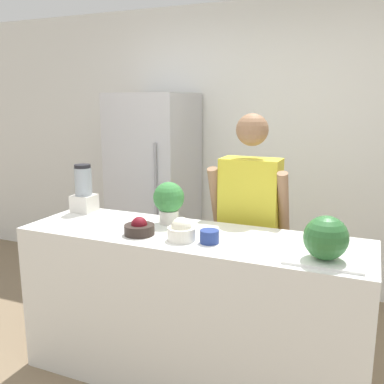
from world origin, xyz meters
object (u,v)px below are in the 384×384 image
bowl_cherries (139,228)px  potted_plant (169,200)px  blender (84,191)px  refrigerator (155,191)px  watermelon (326,238)px  bowl_cream (181,231)px  person (249,231)px  bowl_small_blue (209,237)px

bowl_cherries → potted_plant: size_ratio=0.66×
blender → potted_plant: bearing=-3.5°
refrigerator → watermelon: bearing=-39.7°
blender → refrigerator: bearing=89.2°
refrigerator → bowl_cherries: bearing=-65.6°
watermelon → blender: 1.73m
bowl_cherries → potted_plant: (0.06, 0.28, 0.11)m
blender → bowl_cream: bearing=-19.4°
person → watermelon: bearing=-50.2°
bowl_small_blue → blender: size_ratio=0.32×
person → bowl_small_blue: (-0.06, -0.63, 0.14)m
blender → person: bearing=16.4°
potted_plant → person: bearing=40.8°
watermelon → bowl_cherries: size_ratio=1.21×
watermelon → bowl_cream: size_ratio=1.36×
bowl_cherries → bowl_small_blue: bowl_cherries is taller
refrigerator → person: size_ratio=1.09×
watermelon → blender: (-1.69, 0.35, 0.03)m
bowl_small_blue → blender: blender is taller
person → blender: size_ratio=4.87×
person → refrigerator: bearing=147.3°
bowl_cherries → potted_plant: bearing=78.0°
refrigerator → potted_plant: (0.68, -1.09, 0.21)m
bowl_cream → potted_plant: (-0.21, 0.28, 0.10)m
bowl_cherries → bowl_cream: 0.27m
watermelon → bowl_cherries: 1.06m
person → potted_plant: 0.63m
bowl_cream → blender: size_ratio=0.47×
bowl_cherries → bowl_small_blue: 0.44m
bowl_small_blue → blender: bearing=164.3°
bowl_cherries → bowl_cream: bearing=0.4°
bowl_cream → potted_plant: 0.36m
refrigerator → bowl_small_blue: 1.71m
person → potted_plant: bearing=-139.2°
bowl_cherries → blender: size_ratio=0.53×
watermelon → potted_plant: size_ratio=0.80×
bowl_small_blue → bowl_cherries: bearing=-177.5°
watermelon → bowl_small_blue: bearing=175.7°
bowl_cherries → bowl_small_blue: size_ratio=1.67×
person → potted_plant: (-0.43, -0.37, 0.26)m
person → watermelon: (0.57, -0.68, 0.23)m
watermelon → bowl_small_blue: (-0.62, 0.05, -0.09)m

